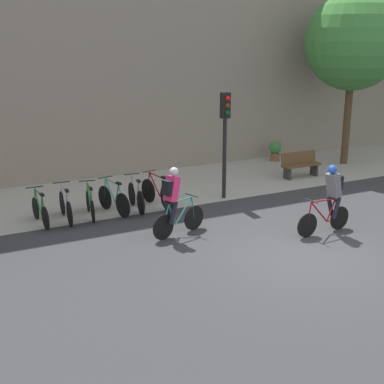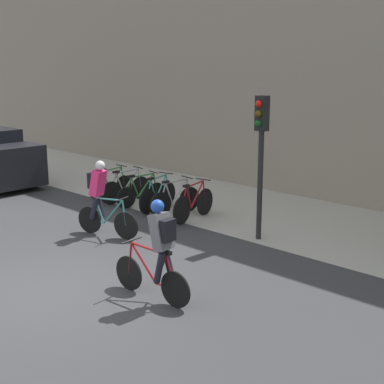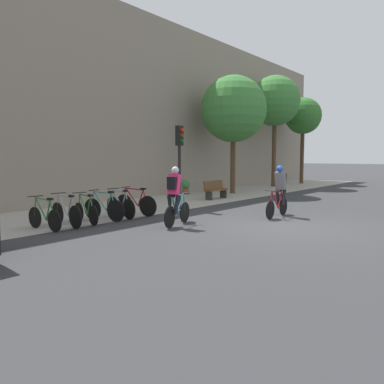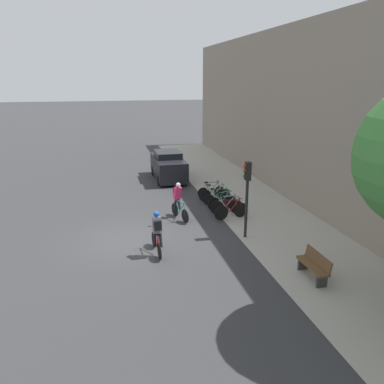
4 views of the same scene
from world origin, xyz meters
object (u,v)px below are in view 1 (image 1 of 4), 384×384
object	(u,v)px
parked_bike_5	(158,193)
bench	(300,164)
traffic_light_pole	(225,125)
potted_plant	(275,150)
parked_bike_2	(90,204)
cyclist_grey	(331,196)
parked_bike_1	(66,206)
parked_bike_3	(114,199)
parked_bike_0	(40,211)
cyclist_pink	(174,200)
parked_bike_4	(136,196)

from	to	relation	value
parked_bike_5	bench	world-z (taller)	parked_bike_5
traffic_light_pole	potted_plant	distance (m)	5.98
parked_bike_2	parked_bike_5	bearing A→B (deg)	0.04
cyclist_grey	traffic_light_pole	xyz separation A→B (m)	(-0.83, 3.82, 1.30)
parked_bike_1	traffic_light_pole	distance (m)	5.21
parked_bike_3	potted_plant	world-z (taller)	parked_bike_3
parked_bike_0	traffic_light_pole	world-z (taller)	traffic_light_pole
parked_bike_3	parked_bike_1	bearing A→B (deg)	-179.94
parked_bike_5	bench	bearing A→B (deg)	8.26
parked_bike_0	traffic_light_pole	size ratio (longest dim) A/B	0.49
traffic_light_pole	parked_bike_2	bearing A→B (deg)	178.18
cyclist_pink	traffic_light_pole	size ratio (longest dim) A/B	0.55
parked_bike_3	parked_bike_0	bearing A→B (deg)	-179.96
bench	traffic_light_pole	bearing A→B (deg)	-165.10
parked_bike_1	traffic_light_pole	bearing A→B (deg)	-1.57
parked_bike_2	bench	xyz separation A→B (m)	(7.90, 0.85, 0.08)
parked_bike_4	potted_plant	distance (m)	8.06
cyclist_pink	potted_plant	bearing A→B (deg)	38.73
cyclist_grey	traffic_light_pole	size ratio (longest dim) A/B	0.54
potted_plant	parked_bike_0	bearing A→B (deg)	-161.23
cyclist_grey	parked_bike_1	bearing A→B (deg)	145.27
parked_bike_0	parked_bike_3	size ratio (longest dim) A/B	0.97
parked_bike_3	bench	size ratio (longest dim) A/B	1.10
parked_bike_4	traffic_light_pole	distance (m)	3.39
parked_bike_2	potted_plant	bearing A→B (deg)	21.46
parked_bike_1	parked_bike_4	distance (m)	2.03
traffic_light_pole	bench	distance (m)	4.23
potted_plant	parked_bike_2	bearing A→B (deg)	-158.54
parked_bike_0	parked_bike_1	size ratio (longest dim) A/B	0.92
parked_bike_5	cyclist_pink	bearing A→B (deg)	-104.81
cyclist_grey	parked_bike_2	bearing A→B (deg)	141.82
parked_bike_5	cyclist_grey	bearing A→B (deg)	-52.89
parked_bike_0	parked_bike_4	distance (m)	2.71
parked_bike_4	cyclist_grey	bearing A→B (deg)	-47.13
cyclist_pink	parked_bike_3	distance (m)	2.59
parked_bike_3	traffic_light_pole	size ratio (longest dim) A/B	0.50
parked_bike_4	bench	world-z (taller)	parked_bike_4
parked_bike_1	parked_bike_5	size ratio (longest dim) A/B	0.98
parked_bike_2	bench	world-z (taller)	parked_bike_2
bench	potted_plant	distance (m)	2.66
parked_bike_4	parked_bike_1	bearing A→B (deg)	-179.97
cyclist_pink	parked_bike_1	xyz separation A→B (m)	(-2.07, 2.42, -0.54)
traffic_light_pole	potted_plant	bearing A→B (deg)	38.38
cyclist_grey	parked_bike_5	size ratio (longest dim) A/B	1.00
cyclist_grey	potted_plant	xyz separation A→B (m)	(3.64, 7.35, -0.51)
parked_bike_0	cyclist_pink	bearing A→B (deg)	-41.45
parked_bike_4	bench	bearing A→B (deg)	7.41
cyclist_pink	parked_bike_3	xyz separation A→B (m)	(-0.71, 2.43, -0.54)
parked_bike_0	bench	bearing A→B (deg)	5.27
parked_bike_3	parked_bike_4	size ratio (longest dim) A/B	0.99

